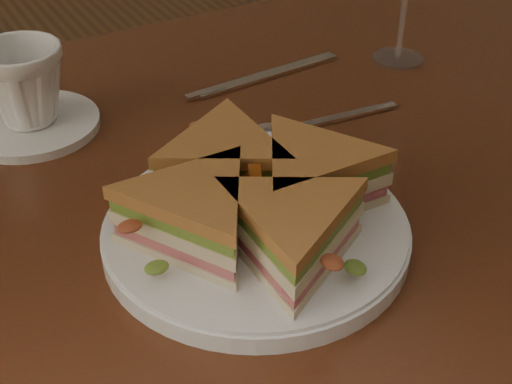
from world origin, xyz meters
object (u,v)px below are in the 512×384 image
spoon (286,129)px  sandwich_wedges (256,197)px  table (254,250)px  saucer (32,125)px  knife (259,78)px  coffee_cup (23,85)px  plate (256,232)px

spoon → sandwich_wedges: bearing=-124.3°
table → saucer: bearing=130.5°
table → spoon: (0.07, 0.05, 0.10)m
table → sandwich_wedges: sandwich_wedges is taller
table → knife: 0.23m
sandwich_wedges → coffee_cup: size_ratio=2.75×
spoon → saucer: same height
table → coffee_cup: coffee_cup is taller
table → plate: plate is taller
saucer → coffee_cup: bearing=0.0°
spoon → coffee_cup: 0.28m
plate → sandwich_wedges: bearing=-45.0°
sandwich_wedges → spoon: size_ratio=1.36×
plate → knife: bearing=59.4°
sandwich_wedges → plate: bearing=135.0°
table → plate: bearing=-118.7°
plate → knife: 0.31m
sandwich_wedges → spoon: sandwich_wedges is taller
sandwich_wedges → knife: sandwich_wedges is taller
plate → coffee_cup: bearing=111.9°
table → plate: 0.15m
saucer → spoon: bearing=-31.6°
spoon → knife: bearing=78.3°
plate → saucer: bearing=111.9°
knife → coffee_cup: (-0.27, 0.02, 0.05)m
table → knife: size_ratio=5.57×
spoon → coffee_cup: size_ratio=2.03×
knife → coffee_cup: bearing=171.9°
knife → coffee_cup: 0.28m
knife → plate: bearing=-124.6°
table → saucer: saucer is taller
knife → table: bearing=-125.6°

